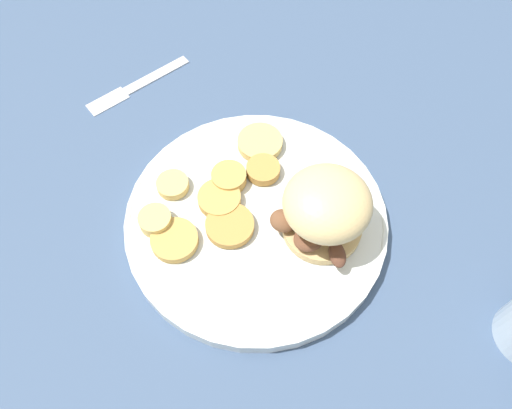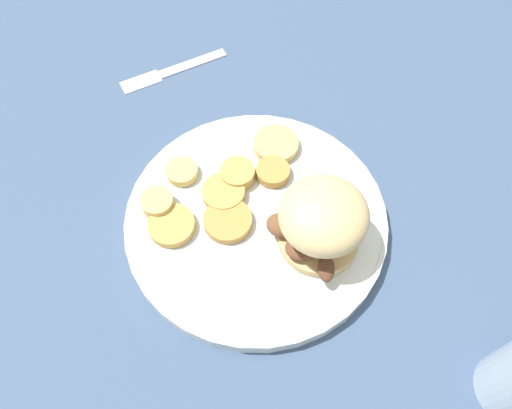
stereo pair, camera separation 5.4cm
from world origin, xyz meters
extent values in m
plane|color=#3D5170|center=(0.00, 0.00, 0.00)|extent=(4.00, 4.00, 0.00)
cylinder|color=silver|center=(0.00, 0.00, 0.01)|extent=(0.30, 0.30, 0.02)
torus|color=silver|center=(0.00, 0.00, 0.02)|extent=(0.30, 0.30, 0.01)
cylinder|color=tan|center=(-0.06, 0.05, 0.03)|extent=(0.09, 0.09, 0.01)
ellipsoid|color=#4C281E|center=(-0.07, 0.04, 0.04)|extent=(0.05, 0.05, 0.01)
ellipsoid|color=#563323|center=(-0.05, 0.09, 0.04)|extent=(0.03, 0.03, 0.01)
ellipsoid|color=brown|center=(-0.02, 0.03, 0.04)|extent=(0.04, 0.04, 0.02)
ellipsoid|color=#563323|center=(-0.06, 0.02, 0.04)|extent=(0.05, 0.04, 0.01)
ellipsoid|color=brown|center=(-0.03, 0.06, 0.04)|extent=(0.04, 0.04, 0.02)
ellipsoid|color=brown|center=(-0.05, 0.01, 0.04)|extent=(0.04, 0.05, 0.02)
ellipsoid|color=#E5C17F|center=(-0.06, 0.05, 0.08)|extent=(0.09, 0.09, 0.05)
cylinder|color=tan|center=(0.09, -0.01, 0.03)|extent=(0.05, 0.05, 0.01)
cylinder|color=#BC8942|center=(0.03, 0.00, 0.03)|extent=(0.05, 0.05, 0.01)
cylinder|color=tan|center=(0.03, -0.04, 0.03)|extent=(0.05, 0.05, 0.01)
cylinder|color=tan|center=(0.01, -0.06, 0.03)|extent=(0.04, 0.04, 0.01)
cylinder|color=#BC8942|center=(-0.03, -0.05, 0.03)|extent=(0.04, 0.04, 0.01)
cylinder|color=#DBB766|center=(-0.05, -0.09, 0.03)|extent=(0.06, 0.06, 0.01)
cylinder|color=#DBB766|center=(0.07, -0.08, 0.03)|extent=(0.04, 0.04, 0.01)
cylinder|color=#DBB766|center=(0.10, -0.04, 0.03)|extent=(0.04, 0.04, 0.02)
cube|color=silver|center=(0.01, -0.28, 0.00)|extent=(0.10, 0.03, 0.00)
cube|color=silver|center=(0.09, -0.26, 0.00)|extent=(0.06, 0.03, 0.00)
camera|label=1|loc=(0.13, 0.24, 0.52)|focal=35.00mm
camera|label=2|loc=(0.08, 0.26, 0.52)|focal=35.00mm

